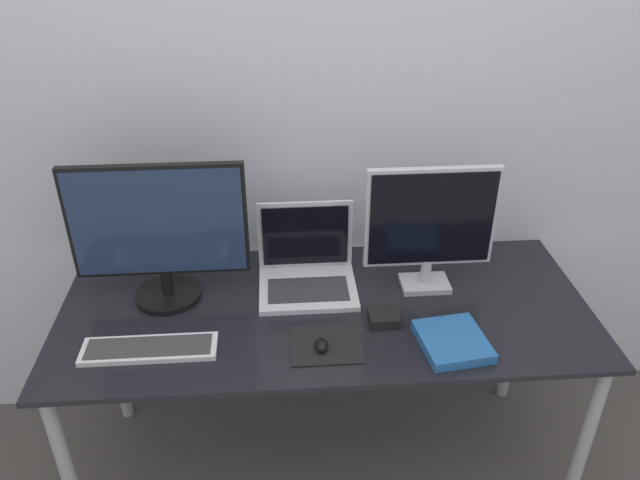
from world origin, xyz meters
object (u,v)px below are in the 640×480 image
object	(u,v)px
laptop	(307,266)
power_brick	(384,318)
keyboard	(149,349)
monitor_right	(431,224)
book	(453,341)
monitor_left	(159,232)
mouse	(321,345)

from	to	relation	value
laptop	power_brick	size ratio (longest dim) A/B	3.49
laptop	keyboard	bearing A→B (deg)	-146.20
monitor_right	book	distance (m)	0.38
monitor_right	laptop	bearing A→B (deg)	172.66
monitor_left	book	size ratio (longest dim) A/B	2.39
laptop	monitor_left	bearing A→B (deg)	-173.66
monitor_right	keyboard	world-z (taller)	monitor_right
book	monitor_right	bearing A→B (deg)	92.80
monitor_right	book	size ratio (longest dim) A/B	1.88
book	power_brick	size ratio (longest dim) A/B	2.49
monitor_left	keyboard	bearing A→B (deg)	-94.35
book	power_brick	world-z (taller)	power_brick
mouse	book	xyz separation A→B (m)	(0.39, -0.01, -0.00)
monitor_right	power_brick	xyz separation A→B (m)	(-0.17, -0.19, -0.22)
monitor_left	book	xyz separation A→B (m)	(0.87, -0.31, -0.23)
mouse	laptop	bearing A→B (deg)	93.61
keyboard	monitor_left	bearing A→B (deg)	85.65
power_brick	mouse	bearing A→B (deg)	-150.32
monitor_right	mouse	xyz separation A→B (m)	(-0.37, -0.30, -0.22)
mouse	monitor_left	bearing A→B (deg)	147.78
keyboard	monitor_right	bearing A→B (deg)	17.17
monitor_left	mouse	world-z (taller)	monitor_left
laptop	keyboard	world-z (taller)	laptop
power_brick	laptop	bearing A→B (deg)	133.40
book	power_brick	xyz separation A→B (m)	(-0.18, 0.12, 0.00)
monitor_left	keyboard	xyz separation A→B (m)	(-0.02, -0.27, -0.24)
monitor_right	laptop	world-z (taller)	monitor_right
monitor_right	power_brick	world-z (taller)	monitor_right
laptop	mouse	distance (m)	0.36
mouse	power_brick	size ratio (longest dim) A/B	0.66
monitor_left	laptop	xyz separation A→B (m)	(0.46, 0.05, -0.18)
book	mouse	bearing A→B (deg)	178.88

